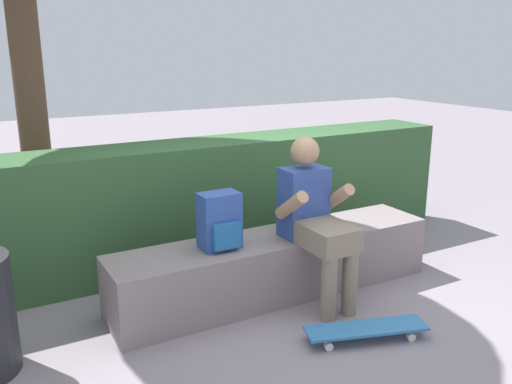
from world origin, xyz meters
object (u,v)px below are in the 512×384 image
Objects in this scene: person_skater at (315,216)px; backpack_on_bench at (220,222)px; bench_main at (276,265)px; skateboard_near_person at (366,329)px.

person_skater reaches higher than backpack_on_bench.
person_skater is at bearing -18.05° from backpack_on_bench.
backpack_on_bench is at bearing -178.86° from bench_main.
bench_main is 3.11× the size of skateboard_near_person.
bench_main is 2.11× the size of person_skater.
skateboard_near_person is at bearing -80.06° from bench_main.
person_skater reaches higher than skateboard_near_person.
backpack_on_bench is at bearing 161.95° from person_skater.
bench_main is at bearing 99.94° from skateboard_near_person.
person_skater is 0.87m from skateboard_near_person.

